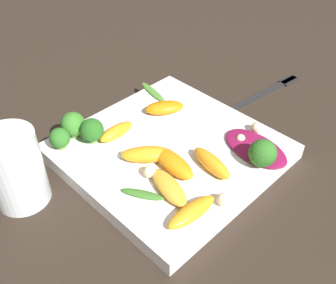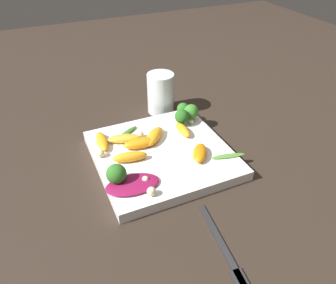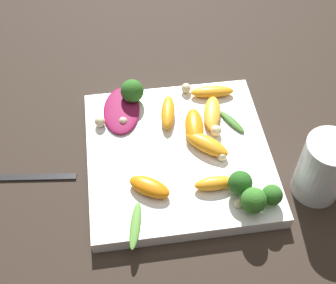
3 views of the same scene
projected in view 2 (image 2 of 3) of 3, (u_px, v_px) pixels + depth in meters
name	position (u px, v px, depth m)	size (l,w,h in m)	color
ground_plane	(162.00, 159.00, 0.75)	(2.40, 2.40, 0.00)	#2D231C
plate	(162.00, 155.00, 0.75)	(0.29, 0.29, 0.02)	white
drinking_glass	(161.00, 93.00, 0.90)	(0.07, 0.07, 0.11)	white
fork	(226.00, 253.00, 0.54)	(0.18, 0.04, 0.01)	#262628
radicchio_leaf_0	(133.00, 184.00, 0.64)	(0.07, 0.11, 0.01)	maroon
orange_segment_0	(155.00, 136.00, 0.77)	(0.08, 0.07, 0.02)	orange
orange_segment_1	(102.00, 141.00, 0.75)	(0.08, 0.03, 0.02)	orange
orange_segment_2	(130.00, 157.00, 0.70)	(0.04, 0.08, 0.02)	orange
orange_segment_3	(140.00, 143.00, 0.74)	(0.04, 0.08, 0.02)	orange
orange_segment_4	(183.00, 130.00, 0.79)	(0.06, 0.02, 0.02)	orange
orange_segment_5	(200.00, 153.00, 0.71)	(0.07, 0.06, 0.02)	orange
orange_segment_6	(124.00, 138.00, 0.76)	(0.05, 0.08, 0.02)	#FCAD33
broccoli_floret_0	(116.00, 174.00, 0.64)	(0.04, 0.04, 0.04)	#84AD5B
broccoli_floret_1	(182.00, 117.00, 0.81)	(0.04, 0.04, 0.04)	#84AD5B
broccoli_floret_2	(183.00, 109.00, 0.85)	(0.03, 0.03, 0.03)	#7A9E51
broccoli_floret_3	(191.00, 112.00, 0.83)	(0.04, 0.04, 0.04)	#7A9E51
arugula_sprig_0	(128.00, 132.00, 0.79)	(0.04, 0.06, 0.01)	#3D7528
arugula_sprig_1	(228.00, 156.00, 0.72)	(0.03, 0.08, 0.00)	#518E33
macadamia_nut_0	(145.00, 179.00, 0.65)	(0.01, 0.01, 0.01)	beige
macadamia_nut_1	(160.00, 130.00, 0.79)	(0.01, 0.01, 0.01)	beige
macadamia_nut_2	(151.00, 191.00, 0.62)	(0.02, 0.02, 0.02)	beige
macadamia_nut_3	(101.00, 153.00, 0.71)	(0.02, 0.02, 0.02)	beige
macadamia_nut_4	(140.00, 135.00, 0.77)	(0.02, 0.02, 0.02)	beige
macadamia_nut_5	(191.00, 122.00, 0.82)	(0.01, 0.01, 0.01)	beige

